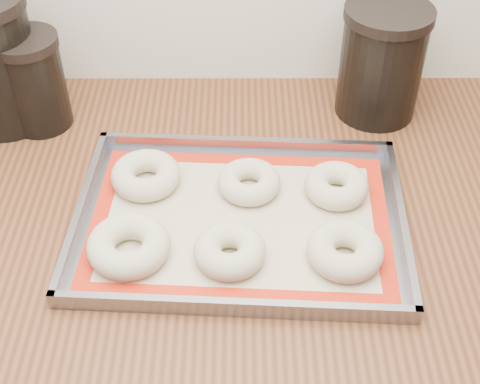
{
  "coord_description": "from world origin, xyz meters",
  "views": [
    {
      "loc": [
        0.12,
        0.96,
        1.57
      ],
      "look_at": [
        0.12,
        1.63,
        0.96
      ],
      "focal_mm": 50.0,
      "sensor_mm": 36.0,
      "label": 1
    }
  ],
  "objects_px": {
    "baking_tray": "(240,220)",
    "canister_right": "(382,62)",
    "bagel_front_mid": "(230,250)",
    "bagel_back_left": "(146,175)",
    "bagel_back_right": "(336,186)",
    "bagel_back_mid": "(249,182)",
    "bagel_front_left": "(129,246)",
    "canister_mid": "(34,82)",
    "bagel_front_right": "(345,251)"
  },
  "relations": [
    {
      "from": "baking_tray",
      "to": "canister_right",
      "type": "height_order",
      "value": "canister_right"
    },
    {
      "from": "bagel_front_mid",
      "to": "bagel_back_left",
      "type": "bearing_deg",
      "value": 129.74
    },
    {
      "from": "bagel_back_right",
      "to": "baking_tray",
      "type": "bearing_deg",
      "value": -158.82
    },
    {
      "from": "bagel_back_left",
      "to": "bagel_back_mid",
      "type": "bearing_deg",
      "value": -5.05
    },
    {
      "from": "baking_tray",
      "to": "canister_right",
      "type": "xyz_separation_m",
      "value": [
        0.23,
        0.27,
        0.09
      ]
    },
    {
      "from": "baking_tray",
      "to": "bagel_back_left",
      "type": "distance_m",
      "value": 0.16
    },
    {
      "from": "bagel_back_mid",
      "to": "bagel_back_right",
      "type": "relative_size",
      "value": 0.99
    },
    {
      "from": "baking_tray",
      "to": "bagel_back_right",
      "type": "bearing_deg",
      "value": 21.18
    },
    {
      "from": "baking_tray",
      "to": "bagel_front_left",
      "type": "height_order",
      "value": "bagel_front_left"
    },
    {
      "from": "bagel_back_left",
      "to": "canister_right",
      "type": "xyz_separation_m",
      "value": [
        0.37,
        0.2,
        0.07
      ]
    },
    {
      "from": "bagel_back_right",
      "to": "canister_right",
      "type": "height_order",
      "value": "canister_right"
    },
    {
      "from": "baking_tray",
      "to": "canister_mid",
      "type": "height_order",
      "value": "canister_mid"
    },
    {
      "from": "bagel_back_mid",
      "to": "canister_mid",
      "type": "xyz_separation_m",
      "value": [
        -0.34,
        0.17,
        0.06
      ]
    },
    {
      "from": "bagel_back_left",
      "to": "bagel_back_right",
      "type": "distance_m",
      "value": 0.28
    },
    {
      "from": "baking_tray",
      "to": "bagel_back_right",
      "type": "height_order",
      "value": "bagel_back_right"
    },
    {
      "from": "bagel_back_right",
      "to": "canister_right",
      "type": "relative_size",
      "value": 0.49
    },
    {
      "from": "bagel_front_mid",
      "to": "canister_right",
      "type": "relative_size",
      "value": 0.51
    },
    {
      "from": "canister_mid",
      "to": "baking_tray",
      "type": "bearing_deg",
      "value": -35.95
    },
    {
      "from": "canister_mid",
      "to": "canister_right",
      "type": "xyz_separation_m",
      "value": [
        0.56,
        0.03,
        0.01
      ]
    },
    {
      "from": "bagel_back_left",
      "to": "bagel_back_right",
      "type": "height_order",
      "value": "same"
    },
    {
      "from": "bagel_front_left",
      "to": "bagel_back_mid",
      "type": "xyz_separation_m",
      "value": [
        0.16,
        0.13,
        -0.0
      ]
    },
    {
      "from": "bagel_back_right",
      "to": "bagel_back_left",
      "type": "bearing_deg",
      "value": 175.22
    },
    {
      "from": "bagel_back_left",
      "to": "bagel_front_right",
      "type": "bearing_deg",
      "value": -28.75
    },
    {
      "from": "bagel_back_right",
      "to": "canister_right",
      "type": "xyz_separation_m",
      "value": [
        0.09,
        0.22,
        0.07
      ]
    },
    {
      "from": "bagel_back_mid",
      "to": "canister_right",
      "type": "relative_size",
      "value": 0.49
    },
    {
      "from": "bagel_back_mid",
      "to": "canister_mid",
      "type": "height_order",
      "value": "canister_mid"
    },
    {
      "from": "canister_right",
      "to": "bagel_back_left",
      "type": "bearing_deg",
      "value": -152.2
    },
    {
      "from": "baking_tray",
      "to": "bagel_front_left",
      "type": "distance_m",
      "value": 0.16
    },
    {
      "from": "bagel_back_left",
      "to": "canister_mid",
      "type": "relative_size",
      "value": 0.65
    },
    {
      "from": "bagel_front_left",
      "to": "canister_mid",
      "type": "height_order",
      "value": "canister_mid"
    },
    {
      "from": "canister_right",
      "to": "canister_mid",
      "type": "bearing_deg",
      "value": -176.52
    },
    {
      "from": "bagel_back_right",
      "to": "canister_mid",
      "type": "xyz_separation_m",
      "value": [
        -0.47,
        0.18,
        0.06
      ]
    },
    {
      "from": "bagel_front_left",
      "to": "canister_right",
      "type": "bearing_deg",
      "value": 41.78
    },
    {
      "from": "baking_tray",
      "to": "bagel_front_left",
      "type": "relative_size",
      "value": 4.28
    },
    {
      "from": "bagel_front_mid",
      "to": "canister_mid",
      "type": "distance_m",
      "value": 0.45
    },
    {
      "from": "bagel_front_left",
      "to": "bagel_front_right",
      "type": "distance_m",
      "value": 0.29
    },
    {
      "from": "bagel_front_left",
      "to": "bagel_back_right",
      "type": "bearing_deg",
      "value": 22.46
    },
    {
      "from": "bagel_front_left",
      "to": "canister_right",
      "type": "height_order",
      "value": "canister_right"
    },
    {
      "from": "baking_tray",
      "to": "bagel_front_right",
      "type": "distance_m",
      "value": 0.16
    },
    {
      "from": "bagel_front_mid",
      "to": "canister_right",
      "type": "height_order",
      "value": "canister_right"
    },
    {
      "from": "bagel_front_right",
      "to": "canister_mid",
      "type": "distance_m",
      "value": 0.57
    },
    {
      "from": "bagel_front_left",
      "to": "canister_right",
      "type": "distance_m",
      "value": 0.51
    },
    {
      "from": "bagel_back_right",
      "to": "bagel_front_mid",
      "type": "bearing_deg",
      "value": -140.4
    },
    {
      "from": "baking_tray",
      "to": "canister_mid",
      "type": "relative_size",
      "value": 2.98
    },
    {
      "from": "bagel_back_left",
      "to": "bagel_front_mid",
      "type": "bearing_deg",
      "value": -50.26
    },
    {
      "from": "baking_tray",
      "to": "bagel_back_left",
      "type": "height_order",
      "value": "bagel_back_left"
    },
    {
      "from": "bagel_back_mid",
      "to": "bagel_front_right",
      "type": "bearing_deg",
      "value": -48.1
    },
    {
      "from": "bagel_front_left",
      "to": "canister_mid",
      "type": "bearing_deg",
      "value": 120.94
    },
    {
      "from": "bagel_front_left",
      "to": "canister_mid",
      "type": "xyz_separation_m",
      "value": [
        -0.18,
        0.3,
        0.06
      ]
    },
    {
      "from": "bagel_back_left",
      "to": "bagel_back_mid",
      "type": "height_order",
      "value": "bagel_back_left"
    }
  ]
}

